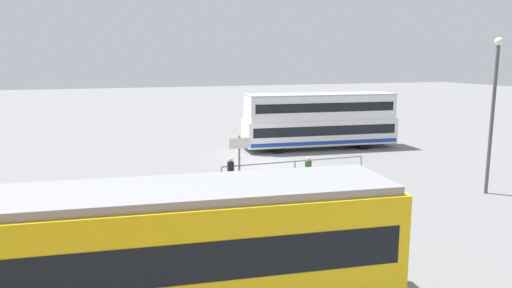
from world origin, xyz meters
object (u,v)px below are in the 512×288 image
(street_lamp, at_px, (493,104))
(tram_yellow, at_px, (90,259))
(pedestrian_crossing, at_px, (308,171))
(info_sign, at_px, (239,153))
(double_decker_bus, at_px, (320,121))
(pedestrian_near_railing, at_px, (231,172))

(street_lamp, bearing_deg, tram_yellow, 19.17)
(pedestrian_crossing, relative_size, street_lamp, 0.23)
(tram_yellow, bearing_deg, info_sign, -122.76)
(double_decker_bus, height_order, pedestrian_near_railing, double_decker_bus)
(double_decker_bus, bearing_deg, tram_yellow, 51.31)
(pedestrian_near_railing, distance_m, street_lamp, 12.27)
(pedestrian_crossing, xyz_separation_m, info_sign, (3.03, -1.16, 0.84))
(tram_yellow, bearing_deg, pedestrian_near_railing, -121.17)
(double_decker_bus, bearing_deg, street_lamp, 100.16)
(tram_yellow, relative_size, street_lamp, 2.06)
(double_decker_bus, xyz_separation_m, pedestrian_crossing, (5.30, 9.54, -1.01))
(info_sign, bearing_deg, street_lamp, 157.82)
(pedestrian_crossing, xyz_separation_m, street_lamp, (-7.58, 3.16, 3.19))
(double_decker_bus, distance_m, street_lamp, 13.09)
(tram_yellow, height_order, street_lamp, street_lamp)
(tram_yellow, relative_size, pedestrian_near_railing, 9.08)
(street_lamp, bearing_deg, pedestrian_near_railing, -20.89)
(tram_yellow, distance_m, pedestrian_near_railing, 11.97)
(tram_yellow, height_order, pedestrian_near_railing, tram_yellow)
(double_decker_bus, bearing_deg, info_sign, 45.16)
(pedestrian_crossing, bearing_deg, tram_yellow, 43.43)
(pedestrian_crossing, height_order, street_lamp, street_lamp)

